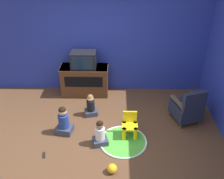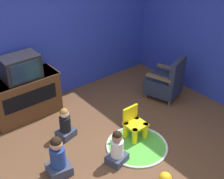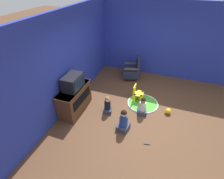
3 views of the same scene
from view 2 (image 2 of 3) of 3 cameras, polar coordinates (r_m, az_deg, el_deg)
ground_plane at (r=4.72m, az=-0.48°, el=-13.23°), size 30.00×30.00×0.00m
wall_back at (r=5.56m, az=-15.86°, el=9.64°), size 5.74×0.12×2.74m
tv_cabinet at (r=5.62m, az=-15.61°, el=-1.25°), size 1.20×0.50×0.77m
television at (r=5.32m, az=-16.35°, el=3.89°), size 0.61×0.41×0.41m
black_armchair at (r=6.06m, az=9.79°, el=1.32°), size 0.70×0.74×0.86m
yellow_kid_chair at (r=5.05m, az=4.16°, el=-6.67°), size 0.32×0.31×0.52m
play_mat at (r=4.99m, az=4.57°, el=-10.24°), size 0.98×0.98×0.04m
child_watching_left at (r=4.57m, az=0.92°, el=-10.83°), size 0.34×0.32×0.56m
child_watching_center at (r=5.08m, az=-8.54°, el=-6.36°), size 0.33×0.30×0.54m
child_watching_right at (r=4.44m, az=-9.87°, el=-12.29°), size 0.37×0.34×0.64m
toy_ball at (r=4.45m, az=9.71°, el=-15.70°), size 0.18×0.18×0.18m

